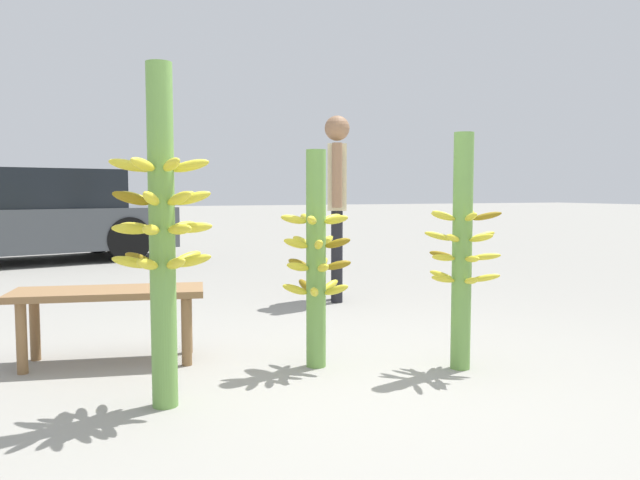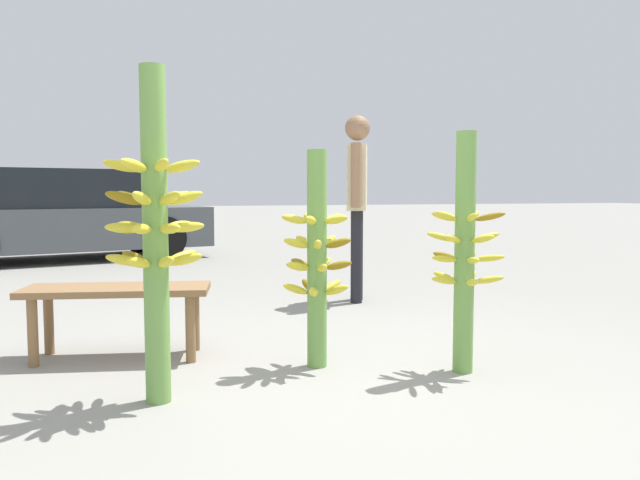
% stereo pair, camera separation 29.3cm
% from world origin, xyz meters
% --- Properties ---
extents(ground_plane, '(80.00, 80.00, 0.00)m').
position_xyz_m(ground_plane, '(0.00, 0.00, 0.00)').
color(ground_plane, gray).
extents(banana_stalk_left, '(0.47, 0.47, 1.62)m').
position_xyz_m(banana_stalk_left, '(-0.91, 0.11, 0.85)').
color(banana_stalk_left, '#6B9E47').
rests_on(banana_stalk_left, ground_plane).
extents(banana_stalk_center, '(0.41, 0.42, 1.27)m').
position_xyz_m(banana_stalk_center, '(0.02, 0.45, 0.64)').
color(banana_stalk_center, '#6B9E47').
rests_on(banana_stalk_center, ground_plane).
extents(banana_stalk_right, '(0.44, 0.43, 1.36)m').
position_xyz_m(banana_stalk_right, '(0.77, 0.08, 0.69)').
color(banana_stalk_right, '#6B9E47').
rests_on(banana_stalk_right, ground_plane).
extents(vendor_person, '(0.32, 0.55, 1.72)m').
position_xyz_m(vendor_person, '(1.04, 2.40, 1.05)').
color(vendor_person, black).
rests_on(vendor_person, ground_plane).
extents(market_bench, '(1.17, 0.63, 0.45)m').
position_xyz_m(market_bench, '(-1.09, 1.01, 0.37)').
color(market_bench, olive).
rests_on(market_bench, ground_plane).
extents(parked_car, '(4.34, 2.59, 1.34)m').
position_xyz_m(parked_car, '(-1.75, 7.08, 0.65)').
color(parked_car, '#4C5156').
rests_on(parked_car, ground_plane).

